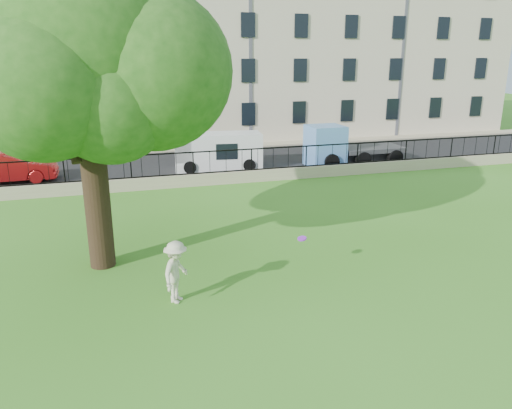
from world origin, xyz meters
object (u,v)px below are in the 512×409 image
object	(u,v)px
tree	(78,48)
white_van	(218,151)
red_sedan	(10,168)
blue_truck	(353,144)
frisbee	(302,238)
man	(176,272)

from	to	relation	value
tree	white_van	xyz separation A→B (m)	(6.52, 12.21, -5.46)
white_van	red_sedan	bearing A→B (deg)	-173.01
tree	blue_truck	world-z (taller)	tree
red_sedan	blue_truck	world-z (taller)	blue_truck
tree	white_van	size ratio (longest dim) A/B	2.02
tree	frisbee	size ratio (longest dim) A/B	36.30
frisbee	blue_truck	world-z (taller)	blue_truck
man	white_van	size ratio (longest dim) A/B	0.35
man	tree	bearing A→B (deg)	65.99
man	red_sedan	distance (m)	16.59
man	frisbee	distance (m)	3.87
red_sedan	white_van	size ratio (longest dim) A/B	0.94
tree	man	bearing A→B (deg)	-56.91
man	blue_truck	bearing A→B (deg)	-8.14
tree	blue_truck	bearing A→B (deg)	37.73
frisbee	red_sedan	size ratio (longest dim) A/B	0.06
man	blue_truck	size ratio (longest dim) A/B	0.30
man	white_van	world-z (taller)	white_van
red_sedan	blue_truck	size ratio (longest dim) A/B	0.81
man	red_sedan	bearing A→B (deg)	55.51
tree	white_van	bearing A→B (deg)	61.89
blue_truck	man	bearing A→B (deg)	-131.56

